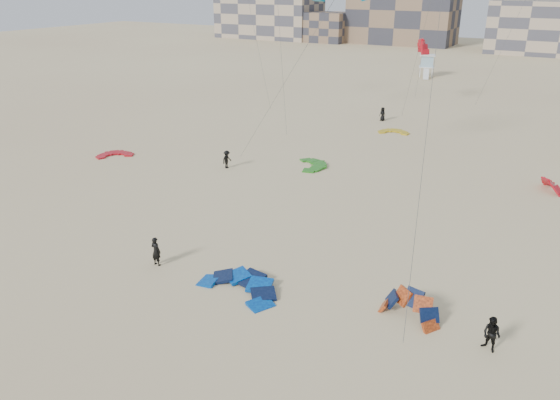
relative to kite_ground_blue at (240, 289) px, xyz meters
The scene contains 16 objects.
ground 4.80m from the kite_ground_blue, 121.97° to the right, with size 320.00×320.00×0.00m, color beige.
kite_ground_blue is the anchor object (origin of this frame).
kite_ground_orange 9.60m from the kite_ground_blue, 12.52° to the left, with size 3.34×2.35×2.37m, color orange, non-canonical shape.
kite_ground_red 29.56m from the kite_ground_blue, 148.94° to the left, with size 3.22×3.42×0.42m, color red, non-canonical shape.
kite_ground_green 23.15m from the kite_ground_blue, 106.09° to the left, with size 3.73×3.95×0.44m, color #2B8D15, non-canonical shape.
kite_ground_red_far 30.09m from the kite_ground_blue, 61.50° to the left, with size 2.83×2.43×1.72m, color red, non-canonical shape.
kite_ground_yellow 38.04m from the kite_ground_blue, 95.30° to the left, with size 3.15×3.31×0.40m, color gold, non-canonical shape.
kitesurfer_main 6.23m from the kite_ground_blue, behind, with size 0.70×0.46×1.91m, color black.
kitesurfer_b 13.71m from the kite_ground_blue, ahead, with size 0.90×0.70×1.84m, color black.
kitesurfer_c 22.08m from the kite_ground_blue, 126.60° to the left, with size 1.11×0.64×1.72m, color black.
kitesurfer_e 43.36m from the kite_ground_blue, 98.88° to the left, with size 0.84×0.55×1.72m, color black.
kite_fly_red 54.45m from the kite_ground_blue, 95.66° to the left, with size 4.78×4.75×8.36m.
lifeguard_tower_far 79.62m from the kite_ground_blue, 98.10° to the left, with size 3.43×5.74×3.93m.
condo_west_a 145.50m from the kite_ground_blue, 119.94° to the left, with size 30.00×15.00×14.00m, color tan.
condo_west_b 134.24m from the kite_ground_blue, 104.06° to the left, with size 28.00×14.00×18.00m, color #80654D.
condo_fill_left 134.67m from the kite_ground_blue, 112.98° to the left, with size 12.00×10.00×8.00m, color #80654D.
Camera 1 is at (18.08, -18.58, 16.74)m, focal length 35.00 mm.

